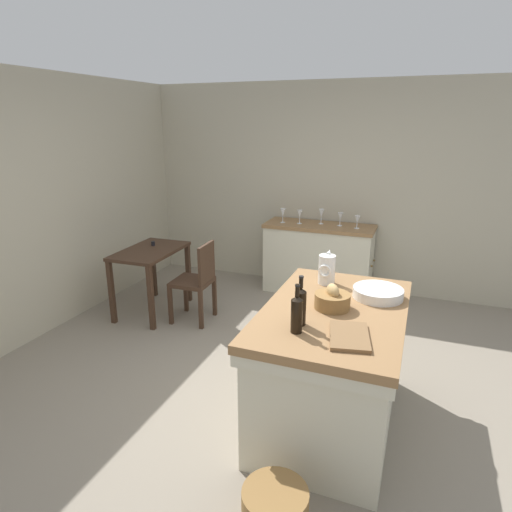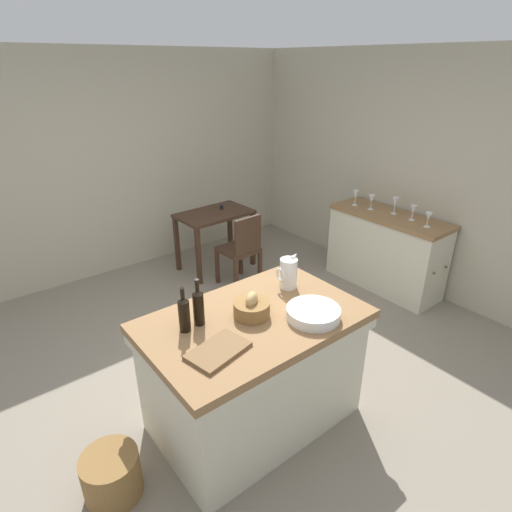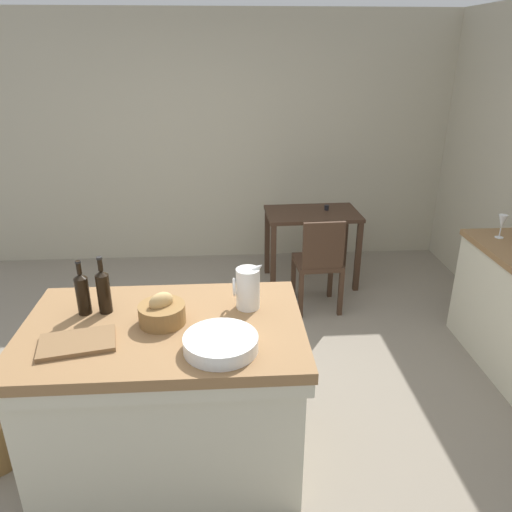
{
  "view_description": "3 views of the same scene",
  "coord_description": "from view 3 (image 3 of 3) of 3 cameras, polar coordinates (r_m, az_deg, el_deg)",
  "views": [
    {
      "loc": [
        -2.96,
        -1.0,
        2.13
      ],
      "look_at": [
        0.56,
        0.36,
        0.95
      ],
      "focal_mm": 30.6,
      "sensor_mm": 36.0,
      "label": 1
    },
    {
      "loc": [
        -1.65,
        -2.36,
        2.44
      ],
      "look_at": [
        0.34,
        0.16,
        0.94
      ],
      "focal_mm": 29.33,
      "sensor_mm": 36.0,
      "label": 2
    },
    {
      "loc": [
        0.12,
        -2.75,
        2.22
      ],
      "look_at": [
        0.32,
        0.22,
        0.96
      ],
      "focal_mm": 34.52,
      "sensor_mm": 36.0,
      "label": 3
    }
  ],
  "objects": [
    {
      "name": "wine_bottle_dark",
      "position": [
        2.75,
        -17.26,
        -3.81
      ],
      "size": [
        0.07,
        0.07,
        0.32
      ],
      "color": "black",
      "rests_on": "island_table"
    },
    {
      "name": "pitcher",
      "position": [
        2.68,
        -0.98,
        -3.71
      ],
      "size": [
        0.17,
        0.13,
        0.27
      ],
      "color": "white",
      "rests_on": "island_table"
    },
    {
      "name": "wine_glass_far_right",
      "position": [
        4.16,
        26.62,
        3.52
      ],
      "size": [
        0.07,
        0.07,
        0.18
      ],
      "color": "white",
      "rests_on": "side_cabinet"
    },
    {
      "name": "ground_plane",
      "position": [
        3.54,
        -5.08,
        -16.06
      ],
      "size": [
        6.76,
        6.76,
        0.0
      ],
      "primitive_type": "plane",
      "color": "gray"
    },
    {
      "name": "island_table",
      "position": [
        2.85,
        -10.12,
        -15.02
      ],
      "size": [
        1.46,
        0.93,
        0.9
      ],
      "color": "olive",
      "rests_on": "ground"
    },
    {
      "name": "cutting_board",
      "position": [
        2.56,
        -20.01,
        -9.42
      ],
      "size": [
        0.39,
        0.29,
        0.02
      ],
      "primitive_type": "cube",
      "rotation": [
        0.0,
        0.0,
        0.21
      ],
      "color": "brown",
      "rests_on": "island_table"
    },
    {
      "name": "wall_back",
      "position": [
        5.43,
        -5.09,
        13.07
      ],
      "size": [
        5.32,
        0.12,
        2.6
      ],
      "primitive_type": "cube",
      "color": "#B2AA93",
      "rests_on": "ground"
    },
    {
      "name": "bread_basket",
      "position": [
        2.61,
        -10.83,
        -6.42
      ],
      "size": [
        0.24,
        0.24,
        0.17
      ],
      "color": "olive",
      "rests_on": "island_table"
    },
    {
      "name": "wooden_chair",
      "position": [
        4.39,
        7.33,
        -0.64
      ],
      "size": [
        0.42,
        0.42,
        0.89
      ],
      "color": "#3D281C",
      "rests_on": "ground"
    },
    {
      "name": "wine_bottle_amber",
      "position": [
        2.78,
        -19.46,
        -4.01
      ],
      "size": [
        0.07,
        0.07,
        0.31
      ],
      "color": "black",
      "rests_on": "island_table"
    },
    {
      "name": "writing_desk",
      "position": [
        4.9,
        6.51,
        3.73
      ],
      "size": [
        0.92,
        0.59,
        0.8
      ],
      "color": "#3D281C",
      "rests_on": "ground"
    },
    {
      "name": "wash_bowl",
      "position": [
        2.37,
        -4.11,
        -10.05
      ],
      "size": [
        0.36,
        0.36,
        0.07
      ],
      "primitive_type": "cylinder",
      "color": "white",
      "rests_on": "island_table"
    }
  ]
}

